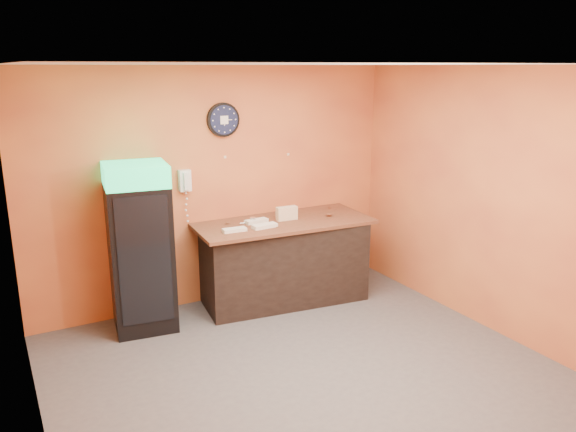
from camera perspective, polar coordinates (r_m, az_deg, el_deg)
floor at (r=5.52m, az=1.41°, el=-15.33°), size 4.50×4.50×0.00m
back_wall at (r=6.71m, az=-7.13°, el=2.96°), size 4.50×0.02×2.80m
left_wall at (r=4.34m, az=-25.19°, el=-5.11°), size 0.02×4.00×2.80m
right_wall at (r=6.37m, az=19.29°, el=1.56°), size 0.02×4.00×2.80m
ceiling at (r=4.77m, az=1.63°, el=15.15°), size 4.50×4.00×0.02m
beverage_cooler at (r=6.18m, az=-14.62°, el=-3.41°), size 0.71×0.72×1.82m
prep_counter at (r=6.85m, az=-0.54°, el=-4.68°), size 2.01×1.08×0.96m
wall_clock at (r=6.60m, az=-6.59°, el=9.69°), size 0.39×0.06×0.39m
wall_phone at (r=6.50m, az=-10.42°, el=3.55°), size 0.13×0.11×0.25m
butcher_paper at (r=6.70m, az=-0.55°, el=-0.64°), size 2.17×1.09×0.04m
sub_roll_stack at (r=6.71m, az=-0.12°, el=0.28°), size 0.26×0.10×0.16m
wrapped_sandwich_left at (r=6.28m, az=-5.46°, el=-1.41°), size 0.27×0.12×0.04m
wrapped_sandwich_mid at (r=6.40m, az=-2.41°, el=-1.01°), size 0.30×0.13×0.04m
wrapped_sandwich_right at (r=6.61m, az=-3.24°, el=-0.51°), size 0.28×0.13×0.04m
kitchen_tool at (r=6.61m, az=-3.61°, el=-0.40°), size 0.07×0.07×0.07m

